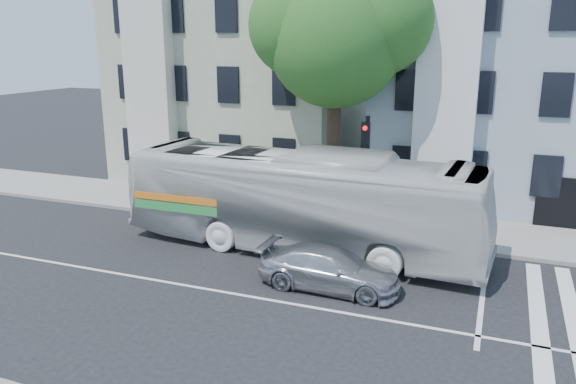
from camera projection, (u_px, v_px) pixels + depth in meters
The scene contains 9 objects.
ground at pixel (250, 297), 16.77m from camera, with size 120.00×120.00×0.00m, color black.
sidewalk_far at pixel (328, 218), 23.96m from camera, with size 80.00×4.00×0.15m, color gray.
building_left at pixel (247, 76), 31.28m from camera, with size 12.00×10.00×11.00m, color #A6A88D.
building_right at pixel (516, 82), 26.43m from camera, with size 12.00×10.00×11.00m, color #95A4B1.
street_tree at pixel (339, 30), 22.58m from camera, with size 7.30×5.90×11.10m.
bus at pixel (301, 201), 20.10m from camera, with size 13.25×3.10×3.69m, color silver.
sedan at pixel (329, 268), 17.22m from camera, with size 4.41×1.79×1.28m, color #B6B9BE.
hedge at pixel (274, 215), 22.95m from camera, with size 8.50×0.84×0.70m, color #2B5D1E, non-canonical shape.
traffic_signal at pixel (365, 162), 20.63m from camera, with size 0.50×0.55×4.77m.
Camera 1 is at (6.57, -13.94, 7.40)m, focal length 35.00 mm.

